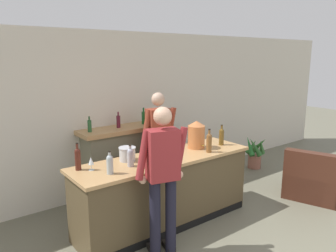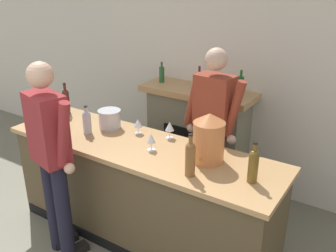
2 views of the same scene
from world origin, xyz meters
name	(u,v)px [view 2 (image 2 of 2)]	position (x,y,z in m)	size (l,w,h in m)	color
wall_back_panel	(220,70)	(0.00, 3.72, 1.38)	(12.00, 0.07, 2.75)	beige
bar_counter	(141,192)	(-0.06, 2.26, 0.49)	(2.64, 0.76, 0.99)	brown
fireplace_stone	(197,136)	(-0.13, 3.46, 0.61)	(1.31, 0.52, 1.48)	gray
person_customer	(52,156)	(-0.53, 1.67, 1.00)	(0.64, 0.37, 1.80)	black
person_bartender	(213,129)	(0.32, 2.94, 0.99)	(0.66, 0.33, 1.79)	#4B3B33
copper_dispenser	(209,138)	(0.58, 2.33, 1.19)	(0.26, 0.30, 0.42)	#C7733E
ice_bucket_steel	(110,119)	(-0.56, 2.43, 1.08)	(0.23, 0.23, 0.18)	silver
wine_bottle_cabernet_heavy	(87,121)	(-0.64, 2.21, 1.11)	(0.08, 0.08, 0.28)	#ADB1C2
wine_bottle_burgundy_dark	(253,164)	(1.01, 2.22, 1.13)	(0.08, 0.08, 0.32)	brown
wine_bottle_chardonnay_pale	(190,157)	(0.58, 2.05, 1.14)	(0.08, 0.08, 0.34)	brown
wine_bottle_merlot_tall	(56,117)	(-0.97, 2.12, 1.11)	(0.08, 0.08, 0.28)	#A2B0B6
wine_bottle_rose_blush	(66,100)	(-1.21, 2.48, 1.14)	(0.07, 0.07, 0.34)	#4B1E15
wine_glass_back_row	(170,127)	(0.08, 2.54, 1.10)	(0.08, 0.08, 0.16)	silver
wine_glass_near_bucket	(151,139)	(0.08, 2.24, 1.09)	(0.08, 0.08, 0.16)	silver
wine_glass_mid_counter	(138,123)	(-0.23, 2.46, 1.09)	(0.08, 0.08, 0.15)	silver
wine_glass_front_right	(67,109)	(-1.09, 2.37, 1.10)	(0.07, 0.07, 0.17)	silver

